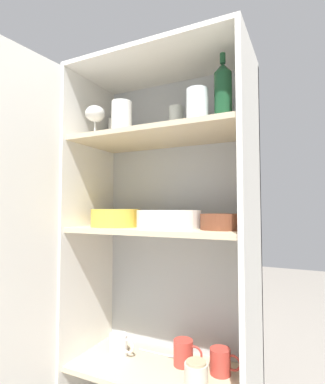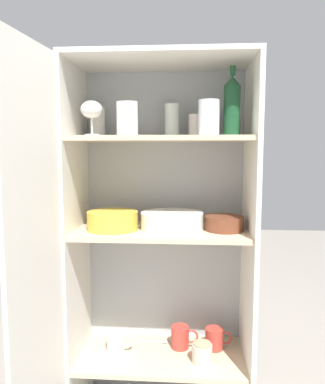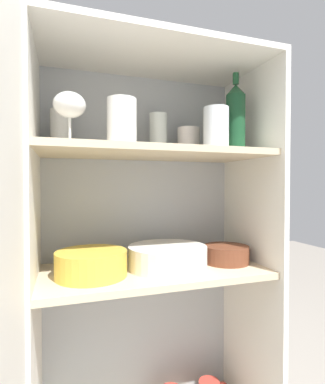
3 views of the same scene
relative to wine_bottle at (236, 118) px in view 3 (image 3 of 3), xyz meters
The scene contains 16 objects.
cupboard_back_panel 0.67m from the wine_bottle, 141.99° to the left, with size 0.74×0.02×1.50m, color #B2B7BC.
cupboard_side_left 0.86m from the wine_bottle, behind, with size 0.02×0.38×1.50m, color white.
cupboard_side_right 0.58m from the wine_bottle, 23.14° to the left, with size 0.02×0.38×1.50m, color white.
cupboard_top_panel 0.33m from the wine_bottle, behind, with size 0.74×0.38×0.02m, color white.
shelf_board_middle 0.58m from the wine_bottle, behind, with size 0.71×0.34×0.02m, color beige.
shelf_board_upper 0.31m from the wine_bottle, behind, with size 0.71×0.34×0.02m, color beige.
tumbler_glass_0 0.27m from the wine_bottle, 153.67° to the left, with size 0.06×0.06×0.14m.
tumbler_glass_1 0.11m from the wine_bottle, 161.97° to the right, with size 0.08×0.08×0.14m.
tumbler_glass_2 0.58m from the wine_bottle, 167.65° to the left, with size 0.07×0.07×0.13m.
tumbler_glass_3 0.18m from the wine_bottle, 140.20° to the left, with size 0.08×0.08×0.09m.
tumbler_glass_4 0.41m from the wine_bottle, behind, with size 0.08×0.08×0.13m.
wine_glass_0 0.54m from the wine_bottle, behind, with size 0.08×0.08×0.13m.
wine_bottle is the anchor object (origin of this frame).
plate_stack_white 0.52m from the wine_bottle, behind, with size 0.26×0.26×0.07m.
mixing_bowl_large 0.66m from the wine_bottle, behind, with size 0.21×0.21×0.08m.
serving_bowl_small 0.47m from the wine_bottle, 122.13° to the left, with size 0.16×0.16×0.06m.
Camera 3 is at (-0.28, -0.76, 1.09)m, focal length 28.00 mm.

